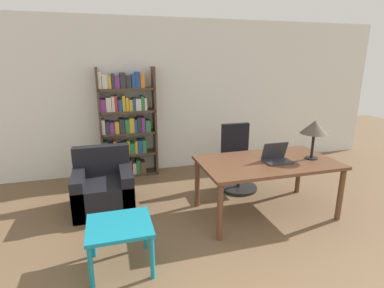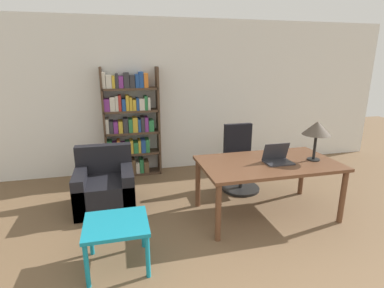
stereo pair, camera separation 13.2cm
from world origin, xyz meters
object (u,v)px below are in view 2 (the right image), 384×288
desk (268,168)px  office_chair (240,162)px  table_lamp (317,129)px  side_table_blue (116,229)px  armchair (105,187)px  bookshelf (130,125)px  laptop (277,158)px

desk → office_chair: size_ratio=1.71×
table_lamp → side_table_blue: bearing=-168.2°
armchair → bookshelf: bearing=69.9°
desk → side_table_blue: desk is taller
office_chair → armchair: 2.08m
desk → armchair: size_ratio=2.14×
desk → table_lamp: bearing=-6.7°
armchair → bookshelf: bookshelf is taller
laptop → office_chair: office_chair is taller
laptop → desk: bearing=155.3°
laptop → office_chair: bearing=96.9°
armchair → side_table_blue: bearing=-83.6°
desk → table_lamp: size_ratio=3.43×
table_lamp → side_table_blue: table_lamp is taller
table_lamp → desk: bearing=173.3°
desk → bookshelf: bookshelf is taller
side_table_blue → armchair: size_ratio=0.75×
office_chair → side_table_blue: (-1.91, -1.47, -0.03)m
desk → office_chair: 0.90m
desk → table_lamp: table_lamp is taller
laptop → office_chair: (-0.11, 0.92, -0.35)m
laptop → side_table_blue: bearing=-164.6°
desk → armchair: 2.24m
office_chair → table_lamp: bearing=-56.6°
desk → office_chair: bearing=90.8°
desk → table_lamp: (0.61, -0.07, 0.50)m
laptop → armchair: laptop is taller
laptop → table_lamp: (0.51, -0.03, 0.36)m
laptop → table_lamp: 0.63m
desk → laptop: (0.10, -0.05, 0.13)m
laptop → bookshelf: 2.63m
desk → laptop: 0.17m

